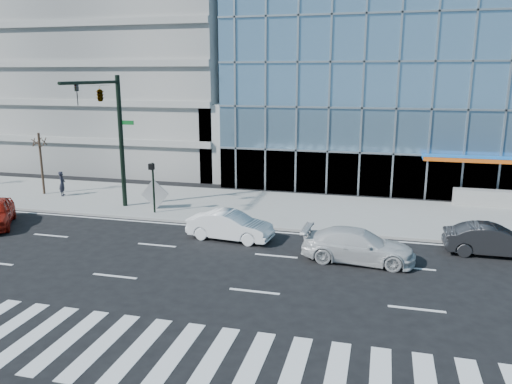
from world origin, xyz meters
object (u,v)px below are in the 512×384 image
Objects in this scene: dark_sedan at (493,240)px; pedestrian at (62,184)px; street_tree_near at (39,141)px; white_suv at (358,246)px; ped_signal_post at (153,180)px; white_sedan at (230,226)px; tilted_panel at (155,194)px; traffic_signal at (107,110)px.

pedestrian reaches higher than dark_sedan.
dark_sedan is at bearing -9.94° from street_tree_near.
pedestrian is (-20.06, 7.03, 0.26)m from white_suv.
dark_sedan is (6.00, 2.35, -0.02)m from white_suv.
ped_signal_post is at bearing 81.76° from dark_sedan.
street_tree_near is at bearing 74.36° from white_suv.
white_sedan is (-6.45, 1.50, -0.01)m from white_suv.
tilted_panel is at bearing -123.36° from pedestrian.
ped_signal_post is 0.60× the size of white_suv.
ped_signal_post is at bearing 67.21° from white_sedan.
white_suv is 6.44m from dark_sedan.
traffic_signal is 1.60× the size of white_suv.
traffic_signal is 1.89× the size of street_tree_near.
white_suv is at bearing 110.33° from dark_sedan.
ped_signal_post is at bearing 71.86° from white_suv.
ped_signal_post is 6.68m from white_sedan.
white_sedan reaches higher than dark_sedan.
pedestrian is at bearing 152.89° from traffic_signal.
ped_signal_post reaches higher than white_suv.
white_sedan is (8.22, -2.77, -5.45)m from traffic_signal.
ped_signal_post is at bearing -128.79° from pedestrian.
street_tree_near is 0.98× the size of dark_sedan.
white_suv is 2.99× the size of pedestrian.
traffic_signal is 21.46m from dark_sedan.
dark_sedan is (18.17, -2.29, -1.43)m from ped_signal_post.
dark_sedan is at bearing -7.19° from ped_signal_post.
dark_sedan is at bearing -122.14° from pedestrian.
traffic_signal is 7.97m from pedestrian.
traffic_signal is 1.85× the size of dark_sedan.
white_sedan is 12.48m from dark_sedan.
traffic_signal is at bearing 76.51° from white_suv.
white_suv is 1.16× the size of dark_sedan.
ped_signal_post is at bearing 8.52° from traffic_signal.
pedestrian is 1.28× the size of tilted_panel.
pedestrian is (-26.06, 4.68, 0.27)m from dark_sedan.
ped_signal_post is at bearing -67.02° from tilted_panel.
tilted_panel is (9.17, -1.69, -2.71)m from street_tree_near.
traffic_signal is 10.24m from white_sedan.
dark_sedan is 2.58× the size of pedestrian.
pedestrian is at bearing 73.43° from white_suv.
traffic_signal is 1.84× the size of white_sedan.
white_sedan is (5.72, -3.14, -1.43)m from ped_signal_post.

